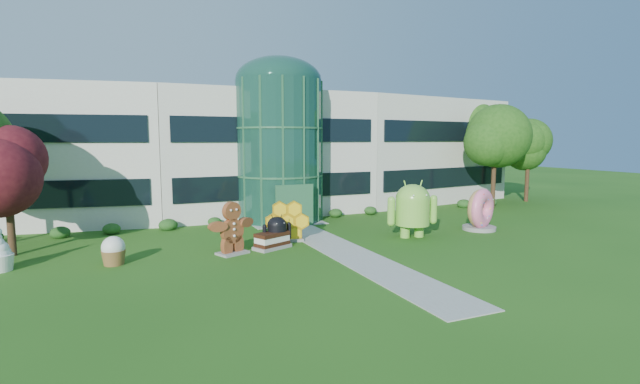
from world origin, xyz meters
name	(u,v)px	position (x,y,z in m)	size (l,w,h in m)	color
ground	(360,259)	(0.00, 0.00, 0.00)	(140.00, 140.00, 0.00)	#215114
building	(256,152)	(0.00, 18.00, 4.65)	(46.00, 15.00, 9.30)	beige
atrium	(279,151)	(0.00, 12.00, 4.90)	(6.00, 6.00, 9.80)	#194738
walkway	(341,249)	(0.00, 2.00, 0.02)	(2.40, 20.00, 0.04)	#9E9E93
tree_red	(9,196)	(-15.50, 7.50, 3.00)	(4.00, 4.00, 6.00)	#3F0C14
trees_backdrop	(275,160)	(0.00, 13.00, 4.20)	(52.00, 8.00, 8.40)	#1D4A12
android_green	(413,206)	(5.21, 3.16, 1.85)	(3.26, 2.17, 3.69)	#7DC940
android_black	(277,229)	(-2.86, 4.01, 0.97)	(1.70, 1.14, 1.93)	black
donut	(480,209)	(10.38, 3.24, 1.34)	(2.58, 1.24, 2.68)	pink
gingerbread	(232,228)	(-5.42, 3.43, 1.35)	(2.92, 1.12, 2.69)	maroon
ice_cream_sandwich	(272,240)	(-3.23, 3.73, 0.44)	(1.98, 0.99, 0.88)	black
honeycomb	(287,223)	(-1.89, 5.12, 1.03)	(2.63, 0.94, 2.07)	yellow
cupcake	(113,250)	(-10.89, 3.64, 0.67)	(1.12, 1.12, 1.35)	white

